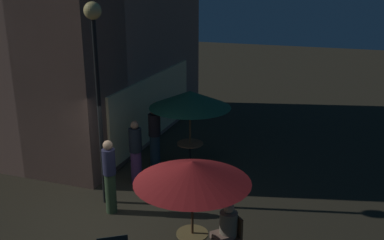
% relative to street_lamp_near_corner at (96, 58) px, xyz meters
% --- Properties ---
extents(ground_plane, '(60.00, 60.00, 0.00)m').
position_rel_street_lamp_near_corner_xyz_m(ground_plane, '(-0.76, -0.60, -3.62)').
color(ground_plane, '#302B1F').
extents(street_lamp_near_corner, '(0.39, 0.39, 4.84)m').
position_rel_street_lamp_near_corner_xyz_m(street_lamp_near_corner, '(0.00, 0.00, 0.00)').
color(street_lamp_near_corner, black).
rests_on(street_lamp_near_corner, ground).
extents(cafe_table_0, '(0.76, 0.76, 0.78)m').
position_rel_street_lamp_near_corner_xyz_m(cafe_table_0, '(2.65, -1.30, -3.04)').
color(cafe_table_0, black).
rests_on(cafe_table_0, ground).
extents(patio_umbrella_0, '(2.33, 2.33, 2.34)m').
position_rel_street_lamp_near_corner_xyz_m(patio_umbrella_0, '(2.65, -1.30, -1.53)').
color(patio_umbrella_0, black).
rests_on(patio_umbrella_0, ground).
extents(patio_umbrella_1, '(2.14, 2.14, 2.20)m').
position_rel_street_lamp_near_corner_xyz_m(patio_umbrella_1, '(-1.71, -2.89, -1.63)').
color(patio_umbrella_1, black).
rests_on(patio_umbrella_1, ground).
extents(cafe_chair_0, '(0.59, 0.59, 0.89)m').
position_rel_street_lamp_near_corner_xyz_m(cafe_chair_0, '(-1.13, -3.52, -3.08)').
color(cafe_chair_0, brown).
rests_on(cafe_chair_0, ground).
extents(patron_seated_0, '(0.52, 0.53, 1.20)m').
position_rel_street_lamp_near_corner_xyz_m(patron_seated_0, '(-1.22, -3.42, -2.93)').
color(patron_seated_0, '#816153').
rests_on(patron_seated_0, ground).
extents(patron_standing_1, '(0.34, 0.34, 1.78)m').
position_rel_street_lamp_near_corner_xyz_m(patron_standing_1, '(1.21, -0.28, -2.72)').
color(patron_standing_1, '#5A3260').
rests_on(patron_standing_1, ground).
extents(patron_standing_2, '(0.35, 0.35, 1.81)m').
position_rel_street_lamp_near_corner_xyz_m(patron_standing_2, '(2.44, -0.28, -2.70)').
color(patron_standing_2, '#213543').
rests_on(patron_standing_2, ground).
extents(patron_standing_3, '(0.30, 0.30, 1.82)m').
position_rel_street_lamp_near_corner_xyz_m(patron_standing_3, '(-0.38, -0.40, -2.68)').
color(patron_standing_3, '#384F30').
rests_on(patron_standing_3, ground).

